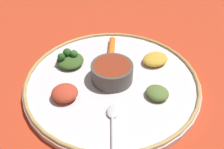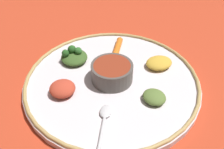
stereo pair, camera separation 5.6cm
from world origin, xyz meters
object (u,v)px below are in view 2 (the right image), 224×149
at_px(carrot_near_spoon, 118,46).
at_px(center_bowl, 112,72).
at_px(greens_pile, 74,56).
at_px(spoon, 102,130).

bearing_deg(carrot_near_spoon, center_bowl, -72.74).
bearing_deg(center_bowl, carrot_near_spoon, 107.26).
height_order(center_bowl, carrot_near_spoon, center_bowl).
distance_m(greens_pile, carrot_near_spoon, 0.12).
distance_m(center_bowl, spoon, 0.15).
bearing_deg(spoon, center_bowl, 107.46).
height_order(greens_pile, carrot_near_spoon, greens_pile).
xyz_separation_m(spoon, carrot_near_spoon, (-0.08, 0.26, 0.00)).
relative_size(greens_pile, carrot_near_spoon, 0.99).
relative_size(center_bowl, carrot_near_spoon, 0.99).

